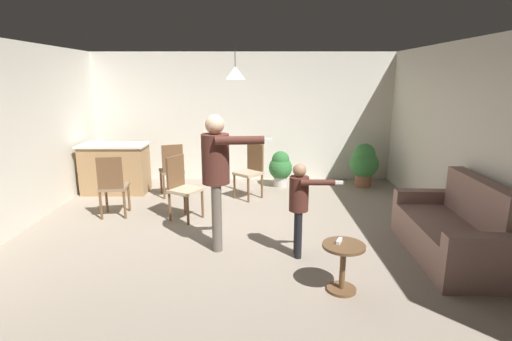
# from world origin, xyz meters

# --- Properties ---
(ground) EXTENTS (7.68, 7.68, 0.00)m
(ground) POSITION_xyz_m (0.00, 0.00, 0.00)
(ground) COLOR gray
(wall_back) EXTENTS (6.40, 0.10, 2.70)m
(wall_back) POSITION_xyz_m (0.00, 3.20, 1.35)
(wall_back) COLOR silver
(wall_back) RESTS_ON ground
(wall_right) EXTENTS (0.10, 6.40, 2.70)m
(wall_right) POSITION_xyz_m (3.20, 0.00, 1.35)
(wall_right) COLOR silver
(wall_right) RESTS_ON ground
(couch_floral) EXTENTS (0.92, 1.83, 1.00)m
(couch_floral) POSITION_xyz_m (2.70, -0.68, 0.33)
(couch_floral) COLOR #8C6B60
(couch_floral) RESTS_ON ground
(kitchen_counter) EXTENTS (1.26, 0.66, 0.95)m
(kitchen_counter) POSITION_xyz_m (-2.45, 2.15, 0.48)
(kitchen_counter) COLOR #99754C
(kitchen_counter) RESTS_ON ground
(side_table_by_couch) EXTENTS (0.44, 0.44, 0.52)m
(side_table_by_couch) POSITION_xyz_m (1.16, -1.47, 0.33)
(side_table_by_couch) COLOR brown
(side_table_by_couch) RESTS_ON ground
(person_adult) EXTENTS (0.87, 0.50, 1.74)m
(person_adult) POSITION_xyz_m (-0.23, -0.40, 1.08)
(person_adult) COLOR #60564C
(person_adult) RESTS_ON ground
(person_child) EXTENTS (0.61, 0.34, 1.19)m
(person_child) POSITION_xyz_m (0.80, -0.64, 0.74)
(person_child) COLOR black
(person_child) RESTS_ON ground
(dining_chair_by_counter) EXTENTS (0.47, 0.47, 1.00)m
(dining_chair_by_counter) POSITION_xyz_m (-2.00, 0.77, 0.55)
(dining_chair_by_counter) COLOR brown
(dining_chair_by_counter) RESTS_ON ground
(dining_chair_near_wall) EXTENTS (0.59, 0.59, 1.00)m
(dining_chair_near_wall) POSITION_xyz_m (0.17, 1.82, 0.55)
(dining_chair_near_wall) COLOR brown
(dining_chair_near_wall) RESTS_ON ground
(dining_chair_centre_back) EXTENTS (0.57, 0.57, 1.00)m
(dining_chair_centre_back) POSITION_xyz_m (-0.90, 0.70, 0.55)
(dining_chair_centre_back) COLOR brown
(dining_chair_centre_back) RESTS_ON ground
(dining_chair_spare) EXTENTS (0.54, 0.54, 1.00)m
(dining_chair_spare) POSITION_xyz_m (-1.30, 1.88, 0.55)
(dining_chair_spare) COLOR brown
(dining_chair_spare) RESTS_ON ground
(potted_plant_corner) EXTENTS (0.58, 0.58, 0.89)m
(potted_plant_corner) POSITION_xyz_m (2.47, 2.58, 0.49)
(potted_plant_corner) COLOR brown
(potted_plant_corner) RESTS_ON ground
(potted_plant_by_wall) EXTENTS (0.48, 0.48, 0.73)m
(potted_plant_by_wall) POSITION_xyz_m (0.76, 2.58, 0.40)
(potted_plant_by_wall) COLOR #B7B2AD
(potted_plant_by_wall) RESTS_ON ground
(spare_remote_on_table) EXTENTS (0.09, 0.13, 0.04)m
(spare_remote_on_table) POSITION_xyz_m (1.12, -1.42, 0.54)
(spare_remote_on_table) COLOR white
(spare_remote_on_table) RESTS_ON side_table_by_couch
(ceiling_light_pendant) EXTENTS (0.32, 0.32, 0.55)m
(ceiling_light_pendant) POSITION_xyz_m (-0.06, 1.13, 2.25)
(ceiling_light_pendant) COLOR silver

